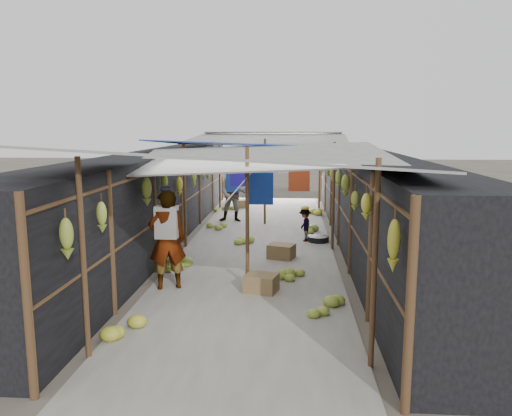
% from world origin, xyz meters
% --- Properties ---
extents(ground, '(80.00, 80.00, 0.00)m').
position_xyz_m(ground, '(0.00, 0.00, 0.00)').
color(ground, '#6B6356').
rests_on(ground, ground).
extents(aisle_slab, '(3.60, 16.00, 0.02)m').
position_xyz_m(aisle_slab, '(0.00, 6.50, 0.01)').
color(aisle_slab, '#9E998E').
rests_on(aisle_slab, ground).
extents(stall_left, '(1.40, 15.00, 2.30)m').
position_xyz_m(stall_left, '(-2.70, 6.50, 1.15)').
color(stall_left, black).
rests_on(stall_left, ground).
extents(stall_right, '(1.40, 15.00, 2.30)m').
position_xyz_m(stall_right, '(2.70, 6.50, 1.15)').
color(stall_right, black).
rests_on(stall_right, ground).
extents(crate_near, '(0.67, 0.60, 0.34)m').
position_xyz_m(crate_near, '(0.59, 5.05, 0.17)').
color(crate_near, olive).
rests_on(crate_near, ground).
extents(crate_mid, '(0.66, 0.58, 0.34)m').
position_xyz_m(crate_mid, '(0.27, 2.72, 0.17)').
color(crate_mid, olive).
rests_on(crate_mid, ground).
extents(crate_back, '(0.60, 0.55, 0.31)m').
position_xyz_m(crate_back, '(-1.02, 12.02, 0.15)').
color(crate_back, olive).
rests_on(crate_back, ground).
extents(black_basin, '(0.54, 0.54, 0.16)m').
position_xyz_m(black_basin, '(1.50, 6.75, 0.08)').
color(black_basin, black).
rests_on(black_basin, ground).
extents(vendor_elderly, '(0.78, 0.65, 1.84)m').
position_xyz_m(vendor_elderly, '(-1.44, 2.79, 0.92)').
color(vendor_elderly, silver).
rests_on(vendor_elderly, ground).
extents(shopper_blue, '(0.90, 0.71, 1.81)m').
position_xyz_m(shopper_blue, '(-1.01, 9.37, 0.91)').
color(shopper_blue, navy).
rests_on(shopper_blue, ground).
extents(vendor_seated, '(0.43, 0.62, 0.88)m').
position_xyz_m(vendor_seated, '(1.15, 6.78, 0.44)').
color(vendor_seated, '#504A46').
rests_on(vendor_seated, ground).
extents(market_canopy, '(5.62, 15.20, 2.77)m').
position_xyz_m(market_canopy, '(0.03, 6.85, 2.41)').
color(market_canopy, brown).
rests_on(market_canopy, ground).
extents(hanging_bananas, '(3.95, 14.00, 0.78)m').
position_xyz_m(hanging_bananas, '(-0.25, 6.78, 1.68)').
color(hanging_bananas, olive).
rests_on(hanging_bananas, ground).
extents(floor_bananas, '(3.81, 11.14, 0.36)m').
position_xyz_m(floor_bananas, '(-0.14, 6.52, 0.16)').
color(floor_bananas, olive).
rests_on(floor_bananas, ground).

